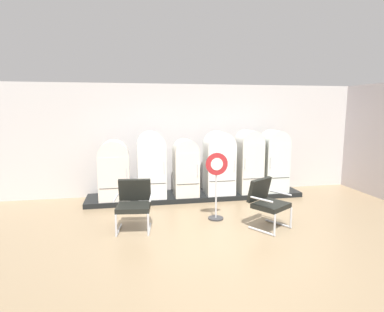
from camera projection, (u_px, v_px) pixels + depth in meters
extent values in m
cube|color=#8C7556|center=(232.00, 249.00, 5.30)|extent=(12.00, 10.00, 0.05)
cube|color=silver|center=(191.00, 139.00, 8.63)|extent=(11.76, 0.12, 2.91)
cube|color=#47443F|center=(191.00, 98.00, 8.46)|extent=(11.76, 0.07, 0.06)
cube|color=silver|center=(374.00, 140.00, 8.38)|extent=(0.12, 2.20, 2.91)
cube|color=black|center=(196.00, 195.00, 8.23)|extent=(5.46, 0.95, 0.12)
cube|color=silver|center=(114.00, 177.00, 7.63)|extent=(0.72, 0.60, 1.06)
cylinder|color=silver|center=(114.00, 156.00, 7.55)|extent=(0.72, 0.59, 0.72)
cube|color=#383838|center=(114.00, 188.00, 7.36)|extent=(0.66, 0.01, 0.01)
cylinder|color=silver|center=(127.00, 174.00, 7.36)|extent=(0.02, 0.02, 0.28)
cube|color=white|center=(151.00, 171.00, 7.80)|extent=(0.68, 0.64, 1.27)
cylinder|color=white|center=(151.00, 146.00, 7.70)|extent=(0.68, 0.62, 0.68)
cube|color=#383838|center=(153.00, 184.00, 7.52)|extent=(0.62, 0.01, 0.01)
cylinder|color=silver|center=(164.00, 167.00, 7.50)|extent=(0.02, 0.02, 0.28)
cube|color=silver|center=(186.00, 173.00, 7.96)|extent=(0.59, 0.61, 1.12)
cylinder|color=silver|center=(186.00, 151.00, 7.87)|extent=(0.59, 0.60, 0.59)
cube|color=#383838|center=(188.00, 184.00, 7.68)|extent=(0.55, 0.01, 0.01)
cylinder|color=silver|center=(198.00, 170.00, 7.67)|extent=(0.02, 0.02, 0.28)
cube|color=white|center=(219.00, 170.00, 8.12)|extent=(0.71, 0.64, 1.24)
cylinder|color=white|center=(219.00, 146.00, 8.03)|extent=(0.71, 0.62, 0.71)
cube|color=#383838|center=(222.00, 181.00, 7.84)|extent=(0.66, 0.01, 0.01)
cylinder|color=silver|center=(234.00, 166.00, 7.83)|extent=(0.02, 0.02, 0.28)
cube|color=silver|center=(249.00, 167.00, 8.29)|extent=(0.58, 0.69, 1.32)
cylinder|color=silver|center=(249.00, 142.00, 8.19)|extent=(0.58, 0.68, 0.58)
cube|color=#383838|center=(253.00, 179.00, 7.99)|extent=(0.54, 0.01, 0.01)
cylinder|color=silver|center=(245.00, 163.00, 7.87)|extent=(0.02, 0.02, 0.28)
cube|color=silver|center=(274.00, 167.00, 8.38)|extent=(0.62, 0.61, 1.30)
cylinder|color=silver|center=(275.00, 142.00, 8.28)|extent=(0.62, 0.60, 0.62)
cube|color=#383838|center=(279.00, 178.00, 8.11)|extent=(0.57, 0.01, 0.01)
cylinder|color=silver|center=(271.00, 163.00, 8.00)|extent=(0.02, 0.02, 0.28)
cylinder|color=silver|center=(119.00, 230.00, 6.01)|extent=(0.11, 0.58, 0.04)
cylinder|color=silver|center=(116.00, 225.00, 5.72)|extent=(0.04, 0.04, 0.39)
cylinder|color=silver|center=(149.00, 229.00, 6.05)|extent=(0.11, 0.58, 0.04)
cylinder|color=silver|center=(148.00, 224.00, 5.75)|extent=(0.04, 0.04, 0.39)
cube|color=black|center=(134.00, 207.00, 5.96)|extent=(0.67, 0.60, 0.09)
cube|color=black|center=(135.00, 190.00, 6.19)|extent=(0.63, 0.24, 0.45)
cylinder|color=silver|center=(116.00, 198.00, 5.91)|extent=(0.09, 0.47, 0.04)
cylinder|color=silver|center=(151.00, 197.00, 5.96)|extent=(0.09, 0.47, 0.04)
cylinder|color=silver|center=(262.00, 231.00, 5.94)|extent=(0.35, 0.51, 0.04)
cylinder|color=silver|center=(275.00, 225.00, 5.72)|extent=(0.06, 0.06, 0.39)
cylinder|color=silver|center=(278.00, 224.00, 6.34)|extent=(0.35, 0.51, 0.04)
cylinder|color=silver|center=(291.00, 218.00, 6.11)|extent=(0.06, 0.06, 0.39)
cube|color=black|center=(271.00, 205.00, 6.07)|extent=(0.80, 0.77, 0.09)
cube|color=black|center=(259.00, 189.00, 6.23)|extent=(0.60, 0.47, 0.45)
cylinder|color=silver|center=(262.00, 199.00, 5.83)|extent=(0.29, 0.42, 0.04)
cylinder|color=silver|center=(280.00, 193.00, 6.27)|extent=(0.29, 0.42, 0.04)
cylinder|color=#2D2D30|center=(216.00, 218.00, 6.66)|extent=(0.32, 0.32, 0.03)
cylinder|color=silver|center=(216.00, 191.00, 6.57)|extent=(0.04, 0.04, 1.14)
cylinder|color=#A32226|center=(217.00, 164.00, 6.46)|extent=(0.46, 0.02, 0.46)
cylinder|color=white|center=(217.00, 164.00, 6.45)|extent=(0.25, 0.00, 0.25)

